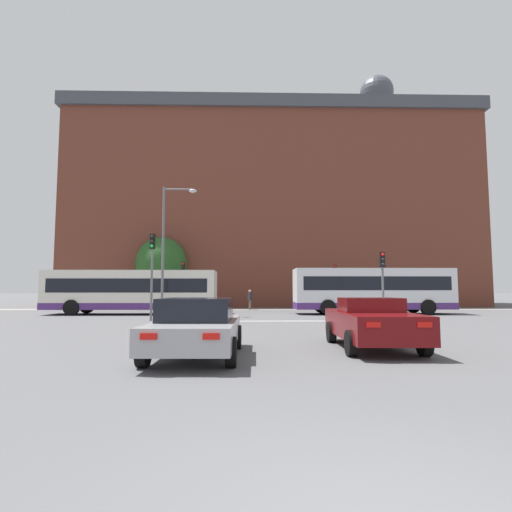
% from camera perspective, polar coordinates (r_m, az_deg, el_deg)
% --- Properties ---
extents(stop_line_strip, '(9.53, 0.30, 0.01)m').
position_cam_1_polar(stop_line_strip, '(21.03, 1.41, -9.27)').
color(stop_line_strip, silver).
rests_on(stop_line_strip, ground_plane).
extents(far_pavement, '(70.59, 2.50, 0.01)m').
position_cam_1_polar(far_pavement, '(33.57, 0.38, -7.63)').
color(far_pavement, gray).
rests_on(far_pavement, ground_plane).
extents(brick_civic_building, '(41.65, 15.99, 26.61)m').
position_cam_1_polar(brick_civic_building, '(45.50, 2.20, 6.19)').
color(brick_civic_building, brown).
rests_on(brick_civic_building, ground_plane).
extents(car_saloon_left, '(2.13, 4.42, 1.42)m').
position_cam_1_polar(car_saloon_left, '(9.97, -8.44, -9.95)').
color(car_saloon_left, '#9E9EA3').
rests_on(car_saloon_left, ground_plane).
extents(car_roadster_right, '(2.09, 4.34, 1.39)m').
position_cam_1_polar(car_roadster_right, '(11.69, 16.20, -9.13)').
color(car_roadster_right, '#600C0F').
rests_on(car_roadster_right, ground_plane).
extents(bus_crossing_lead, '(10.53, 2.63, 3.05)m').
position_cam_1_polar(bus_crossing_lead, '(28.23, 16.25, -4.65)').
color(bus_crossing_lead, silver).
rests_on(bus_crossing_lead, ground_plane).
extents(bus_crossing_trailing, '(11.17, 2.75, 2.90)m').
position_cam_1_polar(bus_crossing_trailing, '(28.05, -17.26, -4.79)').
color(bus_crossing_trailing, silver).
rests_on(bus_crossing_trailing, ground_plane).
extents(traffic_light_near_right, '(0.26, 0.31, 3.63)m').
position_cam_1_polar(traffic_light_near_right, '(22.18, 17.64, -2.45)').
color(traffic_light_near_right, slate).
rests_on(traffic_light_near_right, ground_plane).
extents(traffic_light_far_right, '(0.26, 0.31, 3.67)m').
position_cam_1_polar(traffic_light_far_right, '(33.26, 11.20, -3.27)').
color(traffic_light_far_right, slate).
rests_on(traffic_light_far_right, ground_plane).
extents(traffic_light_near_left, '(0.26, 0.31, 4.60)m').
position_cam_1_polar(traffic_light_near_left, '(21.87, -14.64, -0.92)').
color(traffic_light_near_left, slate).
rests_on(traffic_light_near_left, ground_plane).
extents(traffic_light_far_left, '(0.26, 0.31, 3.91)m').
position_cam_1_polar(traffic_light_far_left, '(33.55, -10.41, -3.05)').
color(traffic_light_far_left, slate).
rests_on(traffic_light_far_left, ground_plane).
extents(street_lamp_junction, '(2.14, 0.36, 8.14)m').
position_cam_1_polar(street_lamp_junction, '(25.66, -12.40, 2.60)').
color(street_lamp_junction, slate).
rests_on(street_lamp_junction, ground_plane).
extents(pedestrian_waiting, '(0.38, 0.46, 1.63)m').
position_cam_1_polar(pedestrian_waiting, '(33.11, -0.88, -6.03)').
color(pedestrian_waiting, brown).
rests_on(pedestrian_waiting, ground_plane).
extents(tree_by_building, '(4.57, 4.57, 6.43)m').
position_cam_1_polar(tree_by_building, '(37.26, -13.36, -1.04)').
color(tree_by_building, '#4C3823').
rests_on(tree_by_building, ground_plane).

